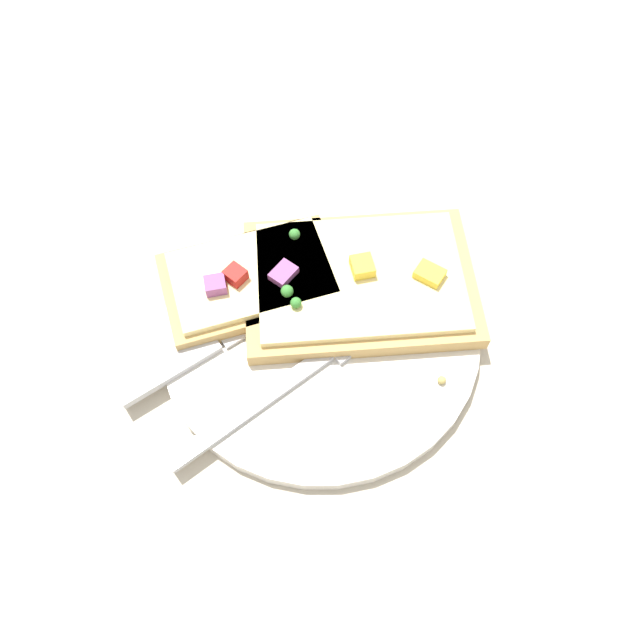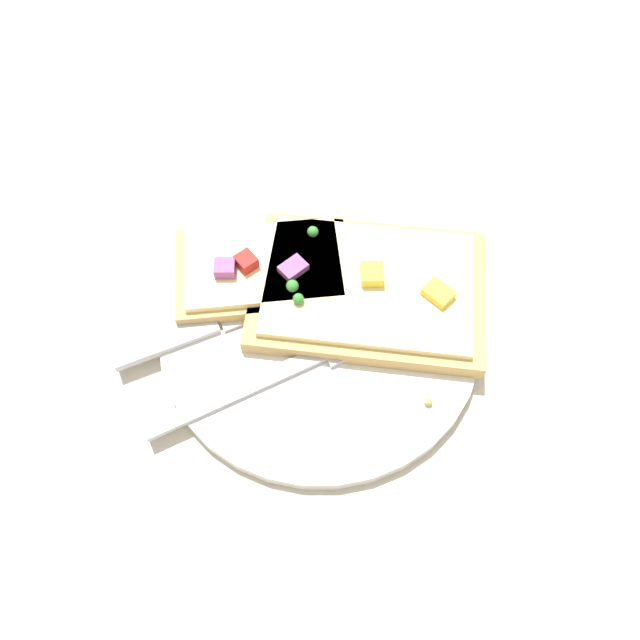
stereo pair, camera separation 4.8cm
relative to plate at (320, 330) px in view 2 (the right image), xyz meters
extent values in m
plane|color=#BCB29E|center=(0.00, 0.00, -0.01)|extent=(4.00, 4.00, 0.00)
cylinder|color=silver|center=(0.00, 0.00, 0.00)|extent=(0.25, 0.25, 0.01)
cube|color=#B7B7BC|center=(-0.08, -0.02, 0.01)|extent=(0.14, 0.02, 0.01)
cube|color=#B7B7BC|center=(0.02, -0.02, 0.01)|extent=(0.06, 0.03, 0.01)
cube|color=#B7B7BC|center=(0.06, -0.04, 0.01)|extent=(0.03, 0.00, 0.00)
cube|color=#B7B7BC|center=(0.06, -0.03, 0.01)|extent=(0.03, 0.00, 0.00)
cube|color=#B7B7BC|center=(0.06, -0.02, 0.01)|extent=(0.03, 0.00, 0.00)
cube|color=#B7B7BC|center=(0.06, -0.01, 0.01)|extent=(0.03, 0.00, 0.00)
cube|color=#B7B7BC|center=(-0.11, 0.04, 0.01)|extent=(0.08, 0.02, 0.01)
cube|color=#B7B7BC|center=(0.00, 0.03, 0.01)|extent=(0.14, 0.03, 0.00)
cube|color=tan|center=(0.05, 0.01, 0.01)|extent=(0.22, 0.21, 0.01)
cube|color=beige|center=(0.05, 0.01, 0.02)|extent=(0.20, 0.19, 0.01)
cube|color=yellow|center=(0.05, 0.01, 0.03)|extent=(0.02, 0.02, 0.01)
sphere|color=#388433|center=(-0.01, 0.02, 0.03)|extent=(0.01, 0.01, 0.01)
cube|color=yellow|center=(0.09, -0.03, 0.03)|extent=(0.02, 0.03, 0.01)
sphere|color=#388433|center=(-0.01, 0.03, 0.03)|extent=(0.01, 0.01, 0.01)
cube|color=tan|center=(-0.02, 0.06, 0.01)|extent=(0.16, 0.13, 0.01)
cube|color=beige|center=(-0.02, 0.06, 0.02)|extent=(0.14, 0.12, 0.01)
cube|color=#934C8E|center=(-0.05, 0.07, 0.03)|extent=(0.02, 0.02, 0.01)
sphere|color=#388433|center=(0.03, 0.07, 0.03)|extent=(0.01, 0.01, 0.01)
cube|color=#934C8E|center=(0.00, 0.05, 0.03)|extent=(0.02, 0.02, 0.01)
cube|color=red|center=(-0.03, 0.07, 0.03)|extent=(0.02, 0.02, 0.01)
sphere|color=tan|center=(-0.01, -0.01, 0.01)|extent=(0.01, 0.01, 0.01)
sphere|color=tan|center=(0.06, -0.05, 0.01)|extent=(0.01, 0.01, 0.01)
sphere|color=tan|center=(0.04, -0.10, 0.01)|extent=(0.01, 0.01, 0.01)
sphere|color=tan|center=(-0.01, 0.00, 0.01)|extent=(0.01, 0.01, 0.01)
sphere|color=tan|center=(0.00, 0.00, 0.01)|extent=(0.01, 0.01, 0.01)
camera|label=1|loc=(-0.15, -0.18, 0.44)|focal=35.00mm
camera|label=2|loc=(-0.11, -0.21, 0.44)|focal=35.00mm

